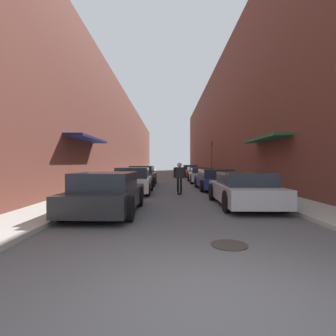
# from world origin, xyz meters

# --- Properties ---
(ground) EXTENTS (141.40, 141.40, 0.00)m
(ground) POSITION_xyz_m (0.00, 25.71, 0.00)
(ground) COLOR #515154
(curb_strip_left) EXTENTS (1.80, 64.27, 0.12)m
(curb_strip_left) POSITION_xyz_m (-4.31, 32.14, 0.06)
(curb_strip_left) COLOR #A3A099
(curb_strip_left) RESTS_ON ground
(curb_strip_right) EXTENTS (1.80, 64.27, 0.12)m
(curb_strip_right) POSITION_xyz_m (4.31, 32.14, 0.06)
(curb_strip_right) COLOR #A3A099
(curb_strip_right) RESTS_ON ground
(building_row_left) EXTENTS (4.90, 64.27, 9.48)m
(building_row_left) POSITION_xyz_m (-7.21, 32.13, 4.74)
(building_row_left) COLOR brown
(building_row_left) RESTS_ON ground
(building_row_right) EXTENTS (4.90, 64.27, 13.14)m
(building_row_right) POSITION_xyz_m (7.21, 32.13, 6.57)
(building_row_right) COLOR brown
(building_row_right) RESTS_ON ground
(parked_car_left_0) EXTENTS (2.01, 4.24, 1.29)m
(parked_car_left_0) POSITION_xyz_m (-2.40, 5.34, 0.63)
(parked_car_left_0) COLOR #232326
(parked_car_left_0) RESTS_ON ground
(parked_car_left_1) EXTENTS (1.94, 3.98, 1.36)m
(parked_car_left_1) POSITION_xyz_m (-2.29, 10.81, 0.65)
(parked_car_left_1) COLOR silver
(parked_car_left_1) RESTS_ON ground
(parked_car_left_2) EXTENTS (1.89, 4.14, 1.40)m
(parked_car_left_2) POSITION_xyz_m (-2.29, 15.84, 0.67)
(parked_car_left_2) COLOR #515459
(parked_car_left_2) RESTS_ON ground
(parked_car_right_0) EXTENTS (2.01, 4.64, 1.24)m
(parked_car_right_0) POSITION_xyz_m (2.33, 6.75, 0.62)
(parked_car_right_0) COLOR #B7B7BC
(parked_car_right_0) RESTS_ON ground
(parked_car_right_1) EXTENTS (2.08, 4.67, 1.23)m
(parked_car_right_1) POSITION_xyz_m (2.36, 12.79, 0.60)
(parked_car_right_1) COLOR navy
(parked_car_right_1) RESTS_ON ground
(parked_car_right_2) EXTENTS (2.02, 4.47, 1.22)m
(parked_car_right_2) POSITION_xyz_m (2.28, 18.52, 0.61)
(parked_car_right_2) COLOR silver
(parked_car_right_2) RESTS_ON ground
(parked_car_right_3) EXTENTS (1.92, 4.66, 1.21)m
(parked_car_right_3) POSITION_xyz_m (2.43, 24.21, 0.60)
(parked_car_right_3) COLOR maroon
(parked_car_right_3) RESTS_ON ground
(parked_car_right_4) EXTENTS (2.06, 4.36, 1.38)m
(parked_car_right_4) POSITION_xyz_m (2.26, 29.48, 0.66)
(parked_car_right_4) COLOR #515459
(parked_car_right_4) RESTS_ON ground
(skateboarder) EXTENTS (0.62, 0.78, 1.61)m
(skateboarder) POSITION_xyz_m (0.13, 10.52, 0.99)
(skateboarder) COLOR black
(skateboarder) RESTS_ON ground
(manhole_cover) EXTENTS (0.70, 0.70, 0.02)m
(manhole_cover) POSITION_xyz_m (0.72, 2.05, 0.01)
(manhole_cover) COLOR #332D28
(manhole_cover) RESTS_ON ground
(traffic_light) EXTENTS (0.16, 0.22, 3.89)m
(traffic_light) POSITION_xyz_m (4.42, 26.25, 2.49)
(traffic_light) COLOR #2D2D2D
(traffic_light) RESTS_ON curb_strip_right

